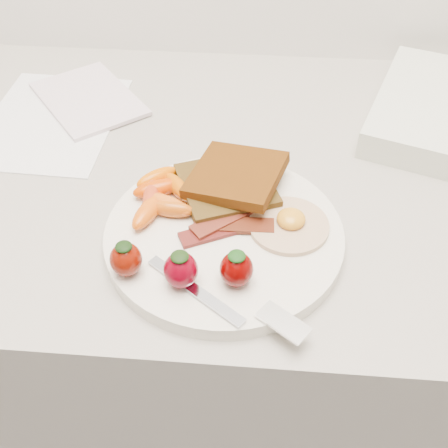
{
  "coord_description": "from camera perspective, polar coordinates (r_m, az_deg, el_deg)",
  "views": [
    {
      "loc": [
        0.05,
        1.12,
        1.37
      ],
      "look_at": [
        0.01,
        1.56,
        0.93
      ],
      "focal_mm": 45.0,
      "sensor_mm": 36.0,
      "label": 1
    }
  ],
  "objects": [
    {
      "name": "toast_upper",
      "position": [
        0.67,
        1.25,
        4.99
      ],
      "size": [
        0.13,
        0.13,
        0.02
      ],
      "primitive_type": "cube",
      "rotation": [
        0.0,
        -0.1,
        -0.29
      ],
      "color": "black",
      "rests_on": "toast_lower"
    },
    {
      "name": "notepad",
      "position": [
        0.89,
        -13.6,
        12.27
      ],
      "size": [
        0.21,
        0.21,
        0.01
      ],
      "primitive_type": "cube",
      "rotation": [
        0.0,
        0.0,
        0.68
      ],
      "color": "silver",
      "rests_on": "paper_sheet"
    },
    {
      "name": "bacon_strips",
      "position": [
        0.63,
        0.28,
        -0.03
      ],
      "size": [
        0.11,
        0.09,
        0.01
      ],
      "color": "#330705",
      "rests_on": "plate"
    },
    {
      "name": "paper_sheet",
      "position": [
        0.86,
        -17.16,
        10.03
      ],
      "size": [
        0.19,
        0.25,
        0.0
      ],
      "primitive_type": "cube",
      "rotation": [
        0.0,
        0.0,
        -0.04
      ],
      "color": "white",
      "rests_on": "counter"
    },
    {
      "name": "strawberries",
      "position": [
        0.57,
        -4.28,
        -4.27
      ],
      "size": [
        0.15,
        0.05,
        0.04
      ],
      "color": "#600D02",
      "rests_on": "plate"
    },
    {
      "name": "baby_carrots",
      "position": [
        0.66,
        -6.42,
        2.81
      ],
      "size": [
        0.08,
        0.12,
        0.02
      ],
      "color": "#C43B00",
      "rests_on": "plate"
    },
    {
      "name": "fork",
      "position": [
        0.56,
        1.03,
        -8.15
      ],
      "size": [
        0.17,
        0.1,
        0.0
      ],
      "color": "silver",
      "rests_on": "plate"
    },
    {
      "name": "toast_lower",
      "position": [
        0.67,
        0.24,
        3.83
      ],
      "size": [
        0.14,
        0.14,
        0.01
      ],
      "primitive_type": "cube",
      "rotation": [
        0.0,
        0.0,
        0.39
      ],
      "color": "black",
      "rests_on": "plate"
    },
    {
      "name": "fried_egg",
      "position": [
        0.64,
        6.66,
        0.05
      ],
      "size": [
        0.1,
        0.1,
        0.02
      ],
      "color": "beige",
      "rests_on": "plate"
    },
    {
      "name": "plate",
      "position": [
        0.64,
        -0.0,
        -1.21
      ],
      "size": [
        0.27,
        0.27,
        0.02
      ],
      "primitive_type": "cylinder",
      "color": "silver",
      "rests_on": "counter"
    },
    {
      "name": "counter",
      "position": [
        1.09,
        0.06,
        -12.8
      ],
      "size": [
        2.0,
        0.6,
        0.9
      ],
      "primitive_type": "cube",
      "color": "gray",
      "rests_on": "ground"
    }
  ]
}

